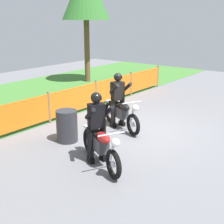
% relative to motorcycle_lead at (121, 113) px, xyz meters
% --- Properties ---
extents(ground, '(24.00, 24.00, 0.02)m').
position_rel_motorcycle_lead_xyz_m(ground, '(0.16, -0.42, -0.49)').
color(ground, slate).
extents(grass_verge, '(24.00, 6.54, 0.01)m').
position_rel_motorcycle_lead_xyz_m(grass_verge, '(0.16, 5.40, -0.47)').
color(grass_verge, '#427A33').
rests_on(grass_verge, ground).
extents(barrier_fence, '(11.64, 0.08, 1.05)m').
position_rel_motorcycle_lead_xyz_m(barrier_fence, '(0.16, 2.13, 0.07)').
color(barrier_fence, olive).
rests_on(barrier_fence, ground).
extents(motorcycle_lead, '(1.00, 1.94, 0.98)m').
position_rel_motorcycle_lead_xyz_m(motorcycle_lead, '(0.00, 0.00, 0.00)').
color(motorcycle_lead, black).
rests_on(motorcycle_lead, ground).
extents(motorcycle_trailing, '(1.09, 1.90, 0.99)m').
position_rel_motorcycle_lead_xyz_m(motorcycle_trailing, '(-2.32, -1.10, 0.00)').
color(motorcycle_trailing, black).
rests_on(motorcycle_trailing, ground).
extents(rider_lead, '(0.69, 0.78, 1.69)m').
position_rel_motorcycle_lead_xyz_m(rider_lead, '(0.09, 0.21, 0.48)').
color(rider_lead, black).
rests_on(rider_lead, ground).
extents(rider_trailing, '(0.70, 0.71, 1.69)m').
position_rel_motorcycle_lead_xyz_m(rider_trailing, '(-2.22, -0.92, 0.44)').
color(rider_trailing, black).
rests_on(rider_trailing, ground).
extents(oil_drum, '(0.58, 0.58, 0.88)m').
position_rel_motorcycle_lead_xyz_m(oil_drum, '(-1.75, 0.56, -0.04)').
color(oil_drum, '#2D2D33').
rests_on(oil_drum, ground).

